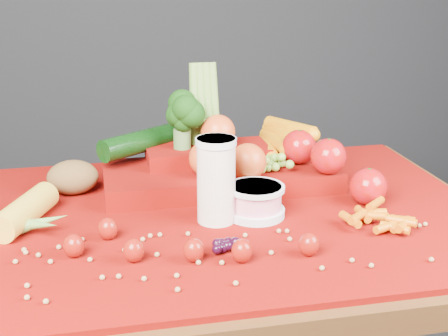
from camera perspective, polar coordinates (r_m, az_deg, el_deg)
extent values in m
cube|color=#3C220D|center=(1.29, 0.19, -5.54)|extent=(1.10, 0.80, 0.05)
cube|color=#3C220D|center=(1.75, -18.28, -13.44)|extent=(0.06, 0.06, 0.70)
cube|color=#3C220D|center=(1.88, 12.62, -10.46)|extent=(0.06, 0.06, 0.70)
cube|color=#690303|center=(1.28, 0.19, -4.27)|extent=(1.05, 0.75, 0.01)
cylinder|color=beige|center=(1.20, -0.72, -1.13)|extent=(0.07, 0.07, 0.17)
cylinder|color=silver|center=(1.18, -0.74, 2.45)|extent=(0.08, 0.08, 0.01)
cylinder|color=silver|center=(1.26, 2.90, -4.03)|extent=(0.12, 0.12, 0.02)
cylinder|color=pink|center=(1.24, 2.92, -2.67)|extent=(0.10, 0.10, 0.05)
cylinder|color=silver|center=(1.24, 2.94, -1.82)|extent=(0.12, 0.12, 0.01)
ellipsoid|color=maroon|center=(1.17, -10.58, -5.46)|extent=(0.04, 0.04, 0.04)
cone|color=#0F410B|center=(1.16, -10.64, -4.56)|extent=(0.03, 0.03, 0.01)
ellipsoid|color=maroon|center=(1.12, -13.56, -6.92)|extent=(0.04, 0.04, 0.04)
cone|color=#0F410B|center=(1.11, -13.64, -5.98)|extent=(0.03, 0.03, 0.01)
ellipsoid|color=maroon|center=(1.08, -8.25, -7.47)|extent=(0.04, 0.04, 0.04)
cone|color=#0F410B|center=(1.07, -8.30, -6.51)|extent=(0.03, 0.03, 0.01)
ellipsoid|color=maroon|center=(1.07, -2.79, -7.50)|extent=(0.04, 0.04, 0.04)
cone|color=#0F410B|center=(1.06, -2.81, -6.53)|extent=(0.03, 0.03, 0.01)
ellipsoid|color=maroon|center=(1.07, 1.66, -7.58)|extent=(0.04, 0.04, 0.04)
cone|color=#0F410B|center=(1.06, 1.67, -6.61)|extent=(0.03, 0.03, 0.01)
ellipsoid|color=maroon|center=(1.10, 7.78, -6.93)|extent=(0.04, 0.04, 0.04)
cone|color=#0F410B|center=(1.09, 7.83, -5.98)|extent=(0.03, 0.03, 0.01)
cylinder|color=gold|center=(1.27, -17.73, -3.78)|extent=(0.12, 0.19, 0.06)
ellipsoid|color=brown|center=(1.40, -13.66, -0.83)|extent=(0.11, 0.08, 0.08)
cube|color=#690303|center=(1.41, -0.31, -0.78)|extent=(0.52, 0.22, 0.04)
cube|color=#690303|center=(1.44, -1.50, 1.32)|extent=(0.28, 0.12, 0.03)
sphere|color=maroon|center=(1.37, 9.53, 1.06)|extent=(0.08, 0.08, 0.08)
sphere|color=maroon|center=(1.34, 13.06, -1.65)|extent=(0.08, 0.08, 0.08)
sphere|color=maroon|center=(1.43, 6.87, 1.93)|extent=(0.08, 0.08, 0.08)
sphere|color=red|center=(1.33, -1.56, 0.88)|extent=(0.08, 0.08, 0.08)
sphere|color=red|center=(1.31, 2.19, 0.58)|extent=(0.08, 0.08, 0.08)
sphere|color=red|center=(1.41, -0.57, 3.33)|extent=(0.08, 0.08, 0.08)
cylinder|color=orange|center=(1.49, 4.00, 1.89)|extent=(0.06, 0.16, 0.04)
cylinder|color=orange|center=(1.49, 4.76, 2.48)|extent=(0.04, 0.15, 0.04)
cylinder|color=orange|center=(1.49, 5.51, 3.08)|extent=(0.07, 0.16, 0.04)
cylinder|color=orange|center=(1.49, 6.08, 3.66)|extent=(0.10, 0.15, 0.04)
cylinder|color=#3F662D|center=(1.42, -3.84, 2.70)|extent=(0.04, 0.04, 0.04)
cylinder|color=olive|center=(1.45, -2.72, 5.22)|extent=(0.03, 0.06, 0.22)
cylinder|color=olive|center=(1.45, -2.10, 5.25)|extent=(0.02, 0.06, 0.22)
cylinder|color=olive|center=(1.45, -1.47, 5.29)|extent=(0.02, 0.06, 0.22)
cylinder|color=olive|center=(1.46, -0.85, 5.32)|extent=(0.03, 0.06, 0.22)
cylinder|color=black|center=(1.45, -7.25, 2.50)|extent=(0.22, 0.18, 0.05)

